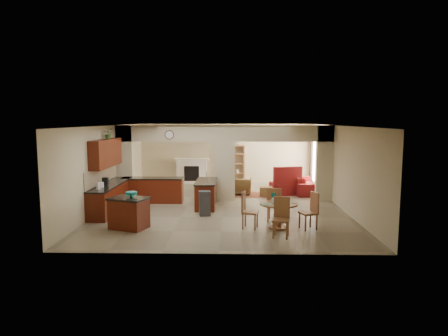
{
  "coord_description": "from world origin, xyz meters",
  "views": [
    {
      "loc": [
        0.32,
        -13.68,
        3.02
      ],
      "look_at": [
        0.01,
        0.3,
        1.3
      ],
      "focal_mm": 32.0,
      "sensor_mm": 36.0,
      "label": 1
    }
  ],
  "objects_px": {
    "kitchen_island": "(129,213)",
    "sofa": "(304,183)",
    "armchair": "(242,186)",
    "dining_table": "(279,211)"
  },
  "relations": [
    {
      "from": "kitchen_island",
      "to": "dining_table",
      "type": "height_order",
      "value": "kitchen_island"
    },
    {
      "from": "sofa",
      "to": "dining_table",
      "type": "bearing_deg",
      "value": 160.84
    },
    {
      "from": "armchair",
      "to": "dining_table",
      "type": "bearing_deg",
      "value": 104.48
    },
    {
      "from": "sofa",
      "to": "kitchen_island",
      "type": "bearing_deg",
      "value": 132.03
    },
    {
      "from": "kitchen_island",
      "to": "sofa",
      "type": "xyz_separation_m",
      "value": [
        5.86,
        5.72,
        -0.07
      ]
    },
    {
      "from": "dining_table",
      "to": "armchair",
      "type": "bearing_deg",
      "value": 100.14
    },
    {
      "from": "kitchen_island",
      "to": "sofa",
      "type": "relative_size",
      "value": 0.47
    },
    {
      "from": "dining_table",
      "to": "sofa",
      "type": "xyz_separation_m",
      "value": [
        1.71,
        5.63,
        -0.11
      ]
    },
    {
      "from": "armchair",
      "to": "kitchen_island",
      "type": "bearing_deg",
      "value": 61.94
    },
    {
      "from": "kitchen_island",
      "to": "dining_table",
      "type": "relative_size",
      "value": 1.14
    }
  ]
}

